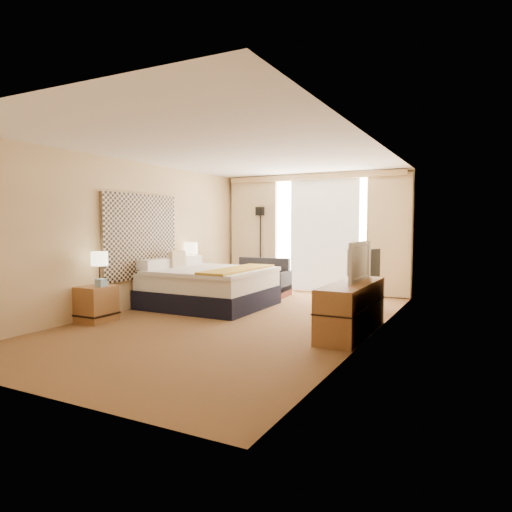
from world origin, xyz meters
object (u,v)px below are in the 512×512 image
at_px(nightstand_left, 96,304).
at_px(floor_lamp, 260,231).
at_px(nightstand_right, 191,285).
at_px(lamp_left, 99,259).
at_px(desk_chair, 366,281).
at_px(bed, 209,286).
at_px(television, 353,261).
at_px(media_dresser, 352,308).
at_px(lamp_right, 191,249).
at_px(loveseat, 260,283).

distance_m(nightstand_left, floor_lamp, 4.52).
bearing_deg(nightstand_left, nightstand_right, 90.00).
bearing_deg(floor_lamp, lamp_left, -97.83).
bearing_deg(lamp_left, desk_chair, 42.69).
relative_size(bed, lamp_left, 3.88).
xyz_separation_m(bed, television, (2.84, -0.63, 0.61)).
relative_size(media_dresser, bed, 0.88).
height_order(floor_lamp, lamp_right, floor_lamp).
xyz_separation_m(media_dresser, bed, (-2.89, 0.85, 0.01)).
height_order(nightstand_right, lamp_left, lamp_left).
bearing_deg(bed, floor_lamp, 94.18).
bearing_deg(bed, nightstand_left, -113.07).
height_order(bed, lamp_left, lamp_left).
height_order(nightstand_right, floor_lamp, floor_lamp).
bearing_deg(lamp_right, television, -19.21).
bearing_deg(lamp_right, nightstand_right, -50.47).
height_order(nightstand_left, desk_chair, desk_chair).
distance_m(loveseat, television, 3.53).
bearing_deg(nightstand_left, bed, 66.93).
bearing_deg(television, bed, 78.58).
xyz_separation_m(media_dresser, lamp_right, (-3.75, 1.51, 0.65)).
height_order(loveseat, lamp_left, lamp_left).
bearing_deg(loveseat, media_dresser, -46.24).
bearing_deg(nightstand_right, desk_chair, 10.50).
height_order(desk_chair, television, television).
distance_m(lamp_left, television, 3.82).
height_order(bed, television, television).
xyz_separation_m(loveseat, floor_lamp, (-0.40, 0.81, 1.08)).
height_order(desk_chair, lamp_left, lamp_left).
bearing_deg(nightstand_left, lamp_right, 91.20).
height_order(nightstand_left, media_dresser, media_dresser).
xyz_separation_m(lamp_right, television, (3.70, -1.29, -0.02)).
xyz_separation_m(lamp_left, television, (3.61, 1.23, 0.02)).
bearing_deg(media_dresser, desk_chair, 98.81).
xyz_separation_m(media_dresser, floor_lamp, (-3.07, 3.30, 0.99)).
xyz_separation_m(nightstand_left, lamp_left, (0.04, 0.05, 0.68)).
xyz_separation_m(floor_lamp, television, (3.02, -3.08, -0.36)).
bearing_deg(nightstand_left, lamp_left, 50.17).
relative_size(desk_chair, lamp_left, 2.01).
height_order(nightstand_right, desk_chair, desk_chair).
bearing_deg(bed, television, -12.42).
xyz_separation_m(bed, floor_lamp, (-0.18, 2.45, 0.97)).
height_order(nightstand_right, bed, bed).
bearing_deg(nightstand_left, media_dresser, 15.84).
height_order(loveseat, floor_lamp, floor_lamp).
bearing_deg(desk_chair, loveseat, -165.30).
height_order(nightstand_left, lamp_right, lamp_right).
bearing_deg(television, floor_lamp, 45.47).
bearing_deg(floor_lamp, media_dresser, -47.07).
bearing_deg(nightstand_left, desk_chair, 42.78).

